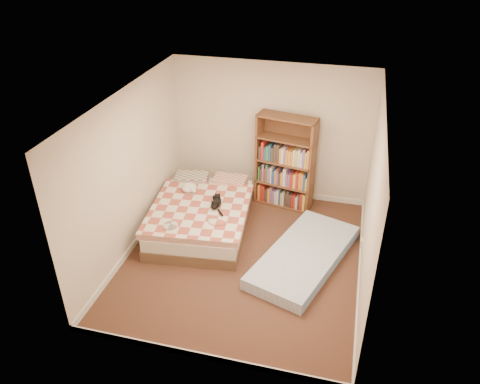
% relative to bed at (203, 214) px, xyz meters
% --- Properties ---
extents(room, '(3.51, 4.01, 2.51)m').
position_rel_bed_xyz_m(room, '(0.86, -0.63, 0.94)').
color(room, '#42261C').
rests_on(room, ground).
extents(bed, '(1.71, 2.24, 0.56)m').
position_rel_bed_xyz_m(bed, '(0.00, 0.00, 0.00)').
color(bed, brown).
rests_on(bed, room).
extents(bookshelf, '(1.08, 0.53, 1.69)m').
position_rel_bed_xyz_m(bookshelf, '(1.18, 1.09, 0.35)').
color(bookshelf, '#55351D').
rests_on(bookshelf, room).
extents(floor_mattress, '(1.56, 2.30, 0.19)m').
position_rel_bed_xyz_m(floor_mattress, '(1.78, -0.50, -0.16)').
color(floor_mattress, '#7A9ACC').
rests_on(floor_mattress, room).
extents(black_cat, '(0.22, 0.56, 0.13)m').
position_rel_bed_xyz_m(black_cat, '(0.27, -0.06, 0.30)').
color(black_cat, black).
rests_on(black_cat, bed).
extents(white_dog, '(0.29, 0.31, 0.13)m').
position_rel_bed_xyz_m(white_dog, '(-0.31, 0.26, 0.32)').
color(white_dog, white).
rests_on(white_dog, bed).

